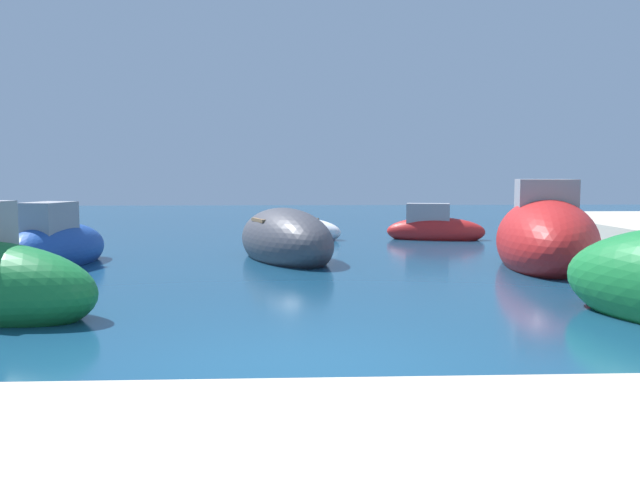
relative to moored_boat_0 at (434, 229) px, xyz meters
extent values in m
plane|color=navy|center=(-4.64, -14.45, -0.35)|extent=(80.00, 80.00, 0.00)
ellipsoid|color=#B21E1E|center=(0.04, -0.01, -0.09)|extent=(3.34, 1.72, 0.95)
cube|color=gray|center=(-0.21, 0.05, 0.51)|extent=(1.49, 0.90, 0.64)
ellipsoid|color=#1E479E|center=(-10.21, -5.79, 0.00)|extent=(2.23, 3.75, 1.28)
cube|color=gray|center=(-10.28, -6.06, 0.76)|extent=(1.09, 1.39, 0.75)
ellipsoid|color=#B21E1E|center=(1.24, -6.33, 0.21)|extent=(3.54, 5.75, 2.02)
cube|color=gray|center=(1.35, -5.92, 1.23)|extent=(1.71, 2.07, 0.84)
ellipsoid|color=#3F3F47|center=(-4.86, -4.93, 0.11)|extent=(3.26, 4.89, 1.66)
cube|color=brown|center=(-4.86, -4.93, 0.65)|extent=(1.69, 1.35, 0.08)
ellipsoid|color=white|center=(-4.40, 0.66, -0.10)|extent=(3.15, 2.68, 0.90)
cube|color=brown|center=(-4.40, 0.66, 0.21)|extent=(0.98, 1.02, 0.08)
camera|label=1|loc=(-4.75, -21.59, 1.74)|focal=37.44mm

